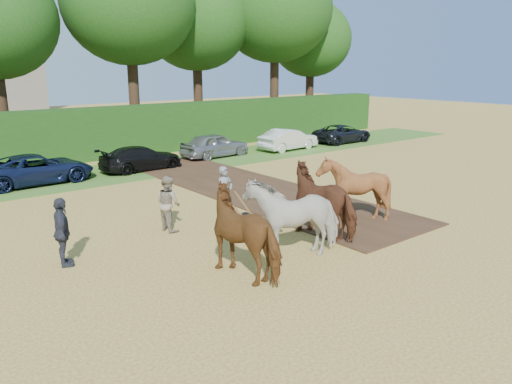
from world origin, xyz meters
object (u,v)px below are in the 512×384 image
parked_cars (187,151)px  spectator_far (62,232)px  spectator_near (168,203)px  plough_team (307,207)px

parked_cars → spectator_far: bearing=-134.0°
spectator_near → spectator_far: size_ratio=0.96×
plough_team → parked_cars: (3.83, 13.60, -0.47)m
spectator_far → parked_cars: bearing=-29.4°
spectator_far → plough_team: plough_team is taller
spectator_near → parked_cars: (6.63, 9.86, -0.25)m
plough_team → parked_cars: bearing=74.3°
spectator_near → plough_team: size_ratio=0.24×
spectator_far → plough_team: (6.58, -2.80, 0.17)m
spectator_near → plough_team: 4.67m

